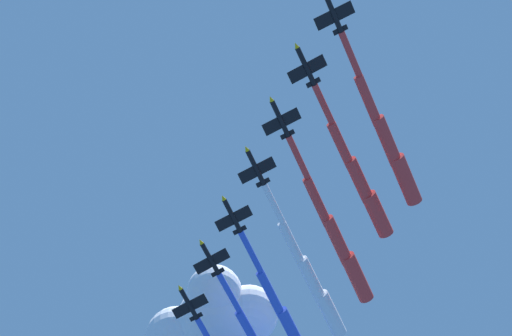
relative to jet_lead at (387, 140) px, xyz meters
name	(u,v)px	position (x,y,z in m)	size (l,w,h in m)	color
jet_lead	(387,140)	(0.00, 0.00, 0.00)	(15.11, 51.74, 4.18)	black
jet_port_inner	(359,179)	(-7.59, 7.94, 0.79)	(15.37, 48.67, 4.25)	black
jet_starboard_inner	(338,240)	(-15.14, 21.50, 0.41)	(15.66, 54.11, 4.23)	black
jet_port_mid	(312,279)	(-23.04, 30.38, 0.87)	(15.42, 52.45, 4.21)	black
jet_starboard_mid	(293,331)	(-30.38, 43.00, 0.36)	(16.05, 56.48, 4.20)	black
cloud_puff	(214,320)	(-50.78, 45.30, 15.46)	(34.82, 26.31, 21.59)	white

